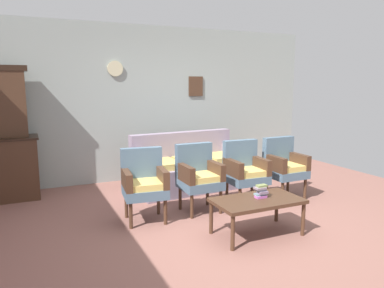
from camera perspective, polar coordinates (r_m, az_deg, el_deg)
ground_plane at (r=4.53m, az=4.21°, el=-12.75°), size 7.68×7.68×0.00m
wall_back_with_decor at (r=6.63m, az=-6.68°, el=6.31°), size 6.40×0.09×2.70m
floral_couch at (r=6.01m, az=-0.37°, el=-3.85°), size 1.88×0.93×0.90m
armchair_near_couch_end at (r=4.62m, az=-7.47°, el=-5.78°), size 0.57×0.55×0.90m
armchair_near_cabinet at (r=4.92m, az=1.03°, el=-4.76°), size 0.52×0.49×0.90m
armchair_by_doorway at (r=5.26m, az=8.25°, el=-3.94°), size 0.54×0.51×0.90m
armchair_row_middle at (r=5.67m, az=14.13°, el=-3.15°), size 0.53×0.50×0.90m
coffee_table at (r=4.25m, az=10.12°, el=-8.99°), size 1.00×0.56×0.42m
book_stack_on_table at (r=4.27m, az=10.68°, el=-7.24°), size 0.15×0.10×0.15m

